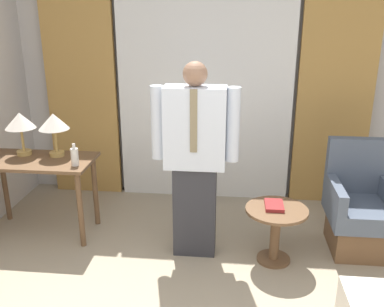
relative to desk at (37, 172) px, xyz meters
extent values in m
cube|color=beige|center=(1.46, 1.13, 0.74)|extent=(10.00, 0.06, 2.70)
cube|color=white|center=(1.46, 1.00, 0.68)|extent=(1.84, 0.06, 2.58)
cube|color=#B28442|center=(0.11, 1.00, 0.68)|extent=(0.77, 0.06, 2.58)
cube|color=#B28442|center=(2.80, 1.00, 0.68)|extent=(0.77, 0.06, 2.58)
cube|color=brown|center=(0.00, 0.00, 0.11)|extent=(1.04, 0.54, 0.03)
cylinder|color=brown|center=(0.46, -0.21, -0.26)|extent=(0.05, 0.05, 0.71)
cylinder|color=brown|center=(-0.46, 0.21, -0.26)|extent=(0.05, 0.05, 0.71)
cylinder|color=brown|center=(0.46, 0.21, -0.26)|extent=(0.05, 0.05, 0.71)
cylinder|color=tan|center=(-0.16, 0.11, 0.14)|extent=(0.13, 0.13, 0.04)
cylinder|color=tan|center=(-0.16, 0.11, 0.27)|extent=(0.02, 0.02, 0.22)
cone|color=silver|center=(-0.16, 0.11, 0.45)|extent=(0.27, 0.27, 0.14)
cylinder|color=tan|center=(0.16, 0.11, 0.14)|extent=(0.13, 0.13, 0.04)
cylinder|color=tan|center=(0.16, 0.11, 0.27)|extent=(0.02, 0.02, 0.22)
cone|color=silver|center=(0.16, 0.11, 0.45)|extent=(0.27, 0.27, 0.14)
cylinder|color=silver|center=(0.42, -0.11, 0.20)|extent=(0.07, 0.07, 0.15)
cylinder|color=silver|center=(0.42, -0.11, 0.30)|extent=(0.03, 0.03, 0.04)
cube|color=#2D2D33|center=(1.47, -0.20, -0.21)|extent=(0.36, 0.19, 0.80)
cube|color=silver|center=(1.47, -0.20, 0.52)|extent=(0.50, 0.22, 0.67)
cube|color=#847556|center=(1.47, -0.31, 0.60)|extent=(0.06, 0.01, 0.50)
cylinder|color=silver|center=(1.17, -0.20, 0.55)|extent=(0.11, 0.11, 0.60)
cylinder|color=silver|center=(1.77, -0.20, 0.55)|extent=(0.11, 0.11, 0.60)
sphere|color=#936B51|center=(1.47, -0.20, 0.95)|extent=(0.19, 0.19, 0.19)
cube|color=brown|center=(2.90, -0.02, -0.47)|extent=(0.46, 0.51, 0.29)
cube|color=#4C5666|center=(2.90, -0.02, -0.24)|extent=(0.54, 0.60, 0.16)
cube|color=#4C5666|center=(2.90, 0.24, 0.09)|extent=(0.54, 0.10, 0.50)
cube|color=#4C5666|center=(2.66, -0.02, -0.07)|extent=(0.08, 0.60, 0.18)
cylinder|color=brown|center=(2.15, -0.27, -0.60)|extent=(0.28, 0.28, 0.02)
cylinder|color=brown|center=(2.15, -0.27, -0.38)|extent=(0.08, 0.08, 0.46)
cylinder|color=brown|center=(2.15, -0.27, -0.14)|extent=(0.51, 0.51, 0.03)
cube|color=maroon|center=(2.13, -0.24, -0.11)|extent=(0.15, 0.22, 0.03)
camera|label=1|loc=(1.79, -3.48, 1.45)|focal=40.00mm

